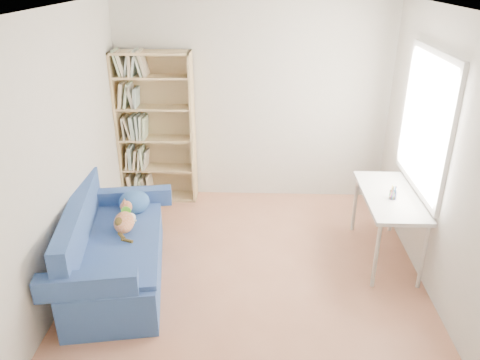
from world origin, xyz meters
name	(u,v)px	position (x,y,z in m)	size (l,w,h in m)	color
ground	(249,280)	(0.00, 0.00, 0.00)	(4.00, 4.00, 0.00)	#A5674A
room_shell	(262,125)	(0.10, 0.03, 1.64)	(3.54, 4.04, 2.62)	silver
sofa	(114,251)	(-1.35, -0.01, 0.33)	(1.12, 1.89, 0.87)	navy
bookshelf	(157,135)	(-1.25, 1.83, 0.91)	(0.99, 0.31, 1.97)	tan
desk	(390,201)	(1.46, 0.49, 0.67)	(0.55, 1.20, 0.75)	silver
pen_cup	(393,194)	(1.45, 0.40, 0.80)	(0.08, 0.08, 0.14)	white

